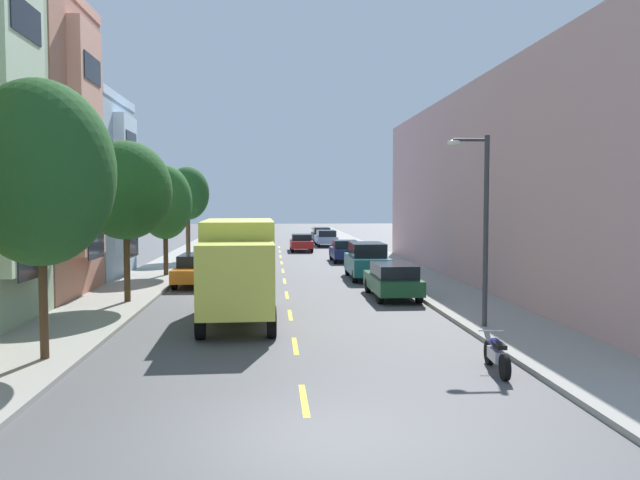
{
  "coord_description": "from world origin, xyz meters",
  "views": [
    {
      "loc": [
        -0.65,
        -10.99,
        4.1
      ],
      "look_at": [
        1.97,
        23.63,
        2.03
      ],
      "focal_mm": 35.89,
      "sensor_mm": 36.0,
      "label": 1
    }
  ],
  "objects_px": {
    "parked_hatchback_navy": "(344,251)",
    "parked_motorcycle": "(497,355)",
    "parked_wagon_charcoal": "(235,235)",
    "parked_wagon_sky": "(326,238)",
    "parked_wagon_black": "(321,234)",
    "moving_red_sedan": "(301,242)",
    "street_lamp": "(481,215)",
    "parked_wagon_orange": "(197,269)",
    "street_tree_third": "(165,202)",
    "parked_hatchback_white": "(216,253)",
    "parked_wagon_forest": "(393,279)",
    "delivery_box_truck": "(238,265)",
    "parked_sedan_champagne": "(223,245)",
    "street_tree_nearest": "(40,173)",
    "street_tree_farthest": "(188,194)",
    "parked_suv_teal": "(367,260)",
    "street_tree_second": "(126,190)"
  },
  "relations": [
    {
      "from": "parked_hatchback_navy",
      "to": "parked_motorcycle",
      "type": "bearing_deg",
      "value": -89.12
    },
    {
      "from": "parked_wagon_charcoal",
      "to": "parked_wagon_sky",
      "type": "distance_m",
      "value": 9.67
    },
    {
      "from": "parked_wagon_black",
      "to": "moving_red_sedan",
      "type": "height_order",
      "value": "parked_wagon_black"
    },
    {
      "from": "street_lamp",
      "to": "parked_wagon_orange",
      "type": "distance_m",
      "value": 16.13
    },
    {
      "from": "street_tree_third",
      "to": "street_lamp",
      "type": "bearing_deg",
      "value": -51.33
    },
    {
      "from": "parked_wagon_black",
      "to": "parked_hatchback_white",
      "type": "distance_m",
      "value": 24.64
    },
    {
      "from": "parked_wagon_black",
      "to": "parked_wagon_orange",
      "type": "height_order",
      "value": "same"
    },
    {
      "from": "parked_wagon_forest",
      "to": "parked_wagon_charcoal",
      "type": "bearing_deg",
      "value": 103.42
    },
    {
      "from": "street_tree_third",
      "to": "parked_motorcycle",
      "type": "height_order",
      "value": "street_tree_third"
    },
    {
      "from": "street_tree_third",
      "to": "parked_wagon_sky",
      "type": "distance_m",
      "value": 26.32
    },
    {
      "from": "parked_wagon_charcoal",
      "to": "delivery_box_truck",
      "type": "bearing_deg",
      "value": -86.63
    },
    {
      "from": "parked_wagon_black",
      "to": "parked_wagon_forest",
      "type": "distance_m",
      "value": 38.44
    },
    {
      "from": "delivery_box_truck",
      "to": "parked_wagon_charcoal",
      "type": "bearing_deg",
      "value": 93.37
    },
    {
      "from": "moving_red_sedan",
      "to": "parked_hatchback_navy",
      "type": "bearing_deg",
      "value": -75.47
    },
    {
      "from": "delivery_box_truck",
      "to": "parked_hatchback_navy",
      "type": "height_order",
      "value": "delivery_box_truck"
    },
    {
      "from": "parked_hatchback_white",
      "to": "parked_wagon_sky",
      "type": "relative_size",
      "value": 0.85
    },
    {
      "from": "delivery_box_truck",
      "to": "parked_wagon_black",
      "type": "xyz_separation_m",
      "value": [
        6.21,
        43.18,
        -1.13
      ]
    },
    {
      "from": "parked_sedan_champagne",
      "to": "parked_wagon_orange",
      "type": "xyz_separation_m",
      "value": [
        0.07,
        -17.8,
        0.05
      ]
    },
    {
      "from": "street_tree_nearest",
      "to": "delivery_box_truck",
      "type": "distance_m",
      "value": 7.79
    },
    {
      "from": "street_tree_farthest",
      "to": "parked_suv_teal",
      "type": "distance_m",
      "value": 15.73
    },
    {
      "from": "street_tree_second",
      "to": "street_tree_third",
      "type": "distance_m",
      "value": 9.34
    },
    {
      "from": "parked_wagon_sky",
      "to": "street_tree_second",
      "type": "bearing_deg",
      "value": -107.98
    },
    {
      "from": "parked_wagon_charcoal",
      "to": "parked_wagon_orange",
      "type": "height_order",
      "value": "same"
    },
    {
      "from": "parked_wagon_charcoal",
      "to": "parked_suv_teal",
      "type": "relative_size",
      "value": 0.99
    },
    {
      "from": "street_tree_farthest",
      "to": "parked_hatchback_white",
      "type": "xyz_separation_m",
      "value": [
        2.06,
        -2.26,
        -3.91
      ]
    },
    {
      "from": "street_lamp",
      "to": "parked_wagon_forest",
      "type": "bearing_deg",
      "value": 101.55
    },
    {
      "from": "delivery_box_truck",
      "to": "parked_wagon_black",
      "type": "height_order",
      "value": "delivery_box_truck"
    },
    {
      "from": "parked_wagon_black",
      "to": "parked_hatchback_navy",
      "type": "xyz_separation_m",
      "value": [
        -0.09,
        -21.79,
        -0.05
      ]
    },
    {
      "from": "parked_hatchback_navy",
      "to": "parked_suv_teal",
      "type": "distance_m",
      "value": 9.81
    },
    {
      "from": "parked_hatchback_navy",
      "to": "parked_wagon_orange",
      "type": "relative_size",
      "value": 0.84
    },
    {
      "from": "parked_wagon_black",
      "to": "parked_sedan_champagne",
      "type": "relative_size",
      "value": 1.04
    },
    {
      "from": "street_tree_second",
      "to": "street_lamp",
      "type": "relative_size",
      "value": 1.05
    },
    {
      "from": "delivery_box_truck",
      "to": "street_lamp",
      "type": "bearing_deg",
      "value": -16.83
    },
    {
      "from": "parked_wagon_orange",
      "to": "parked_suv_teal",
      "type": "bearing_deg",
      "value": 11.9
    },
    {
      "from": "parked_wagon_charcoal",
      "to": "parked_motorcycle",
      "type": "xyz_separation_m",
      "value": [
        8.99,
        -48.5,
        -0.39
      ]
    },
    {
      "from": "parked_wagon_forest",
      "to": "parked_wagon_orange",
      "type": "bearing_deg",
      "value": 150.57
    },
    {
      "from": "parked_hatchback_navy",
      "to": "parked_wagon_sky",
      "type": "xyz_separation_m",
      "value": [
        0.04,
        15.48,
        0.05
      ]
    },
    {
      "from": "delivery_box_truck",
      "to": "parked_wagon_black",
      "type": "distance_m",
      "value": 43.63
    },
    {
      "from": "parked_sedan_champagne",
      "to": "parked_motorcycle",
      "type": "relative_size",
      "value": 2.21
    },
    {
      "from": "street_tree_nearest",
      "to": "parked_suv_teal",
      "type": "relative_size",
      "value": 1.46
    },
    {
      "from": "parked_wagon_forest",
      "to": "street_tree_third",
      "type": "bearing_deg",
      "value": 142.56
    },
    {
      "from": "parked_wagon_black",
      "to": "street_tree_third",
      "type": "bearing_deg",
      "value": -109.74
    },
    {
      "from": "street_tree_second",
      "to": "parked_sedan_champagne",
      "type": "xyz_separation_m",
      "value": [
        1.96,
        23.79,
        -3.8
      ]
    },
    {
      "from": "parked_wagon_charcoal",
      "to": "parked_wagon_orange",
      "type": "bearing_deg",
      "value": -90.23
    },
    {
      "from": "parked_hatchback_navy",
      "to": "parked_wagon_sky",
      "type": "bearing_deg",
      "value": 89.84
    },
    {
      "from": "parked_wagon_orange",
      "to": "street_tree_second",
      "type": "bearing_deg",
      "value": -108.72
    },
    {
      "from": "parked_suv_teal",
      "to": "parked_motorcycle",
      "type": "distance_m",
      "value": 18.79
    },
    {
      "from": "street_tree_nearest",
      "to": "street_lamp",
      "type": "distance_m",
      "value": 12.8
    },
    {
      "from": "street_tree_farthest",
      "to": "parked_wagon_charcoal",
      "type": "distance_m",
      "value": 19.42
    },
    {
      "from": "street_tree_second",
      "to": "parked_wagon_charcoal",
      "type": "distance_m",
      "value": 37.82
    }
  ]
}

